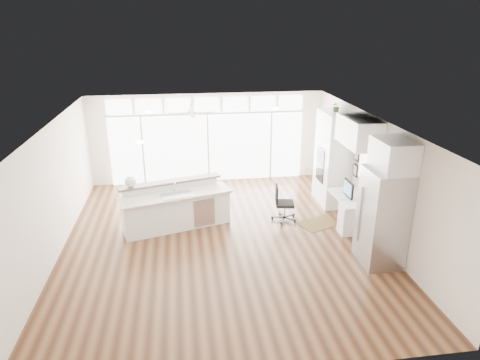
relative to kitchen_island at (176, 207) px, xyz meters
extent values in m
cube|color=#3F2313|center=(1.00, -0.85, -0.53)|extent=(7.00, 8.00, 0.02)
cube|color=white|center=(1.00, -0.85, 2.18)|extent=(7.00, 8.00, 0.02)
cube|color=white|center=(1.00, 3.15, 0.83)|extent=(7.00, 0.04, 2.70)
cube|color=white|center=(1.00, -4.85, 0.83)|extent=(7.00, 0.04, 2.70)
cube|color=white|center=(-2.50, -0.85, 0.83)|extent=(0.04, 8.00, 2.70)
cube|color=white|center=(4.50, -0.85, 0.83)|extent=(0.04, 8.00, 2.70)
cube|color=silver|center=(1.00, 3.09, 0.53)|extent=(5.80, 0.06, 2.08)
cube|color=silver|center=(1.00, 3.09, 1.86)|extent=(5.90, 0.06, 0.40)
cube|color=silver|center=(4.46, -0.55, 1.03)|extent=(0.04, 0.85, 0.85)
cube|color=silver|center=(0.50, 1.95, 1.96)|extent=(1.16, 1.16, 0.32)
cube|color=silver|center=(1.00, -0.65, 2.16)|extent=(3.40, 3.00, 0.02)
cube|color=white|center=(4.17, 0.95, 0.73)|extent=(0.64, 1.20, 2.50)
cube|color=white|center=(4.13, -0.55, -0.14)|extent=(0.72, 1.30, 0.76)
cube|color=white|center=(4.17, -0.55, 1.83)|extent=(0.64, 1.30, 0.64)
cube|color=#B0B0B5|center=(4.11, -2.20, 0.48)|extent=(0.76, 0.90, 2.00)
cube|color=white|center=(4.17, -2.20, 1.78)|extent=(0.64, 0.90, 0.60)
cube|color=black|center=(4.46, 0.07, 0.88)|extent=(0.06, 0.22, 0.80)
cube|color=white|center=(0.00, 0.00, 0.00)|extent=(2.80, 1.69, 1.04)
cube|color=#332410|center=(3.43, -0.35, -0.52)|extent=(1.07, 0.93, 0.01)
cube|color=black|center=(2.66, -0.01, -0.07)|extent=(0.54, 0.51, 0.90)
sphere|color=white|center=(-1.02, 0.12, 0.65)|extent=(0.32, 0.32, 0.27)
cube|color=black|center=(4.05, -0.55, 0.45)|extent=(0.09, 0.52, 0.43)
cube|color=white|center=(3.88, -0.55, 0.25)|extent=(0.14, 0.30, 0.01)
imported|color=#2C5A26|center=(4.17, 0.95, 2.09)|extent=(0.28, 0.31, 0.22)
camera|label=1|loc=(0.19, -9.45, 4.16)|focal=32.00mm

